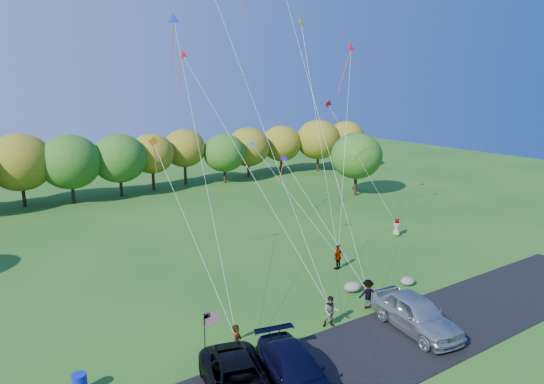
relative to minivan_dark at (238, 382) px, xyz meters
The scene contains 15 objects.
ground 7.43m from the minivan_dark, 28.12° to the left, with size 140.00×140.00×0.00m, color #1F5117.
asphalt_lane 6.58m from the minivan_dark, ahead, with size 44.00×6.00×0.06m, color black.
treeline 40.41m from the minivan_dark, 82.50° to the left, with size 76.80×27.44×8.36m.
minivan_dark is the anchor object (origin of this frame).
minivan_navy 2.55m from the minivan_dark, 17.71° to the right, with size 2.31×5.69×1.65m, color black.
minivan_silver 10.92m from the minivan_dark, ahead, with size 2.29×5.70×1.94m, color #A4A9AF.
flyer_a 3.05m from the minivan_dark, 61.44° to the left, with size 0.68×0.45×1.86m, color #4C4C59.
flyer_b 7.86m from the minivan_dark, 19.92° to the left, with size 0.87×0.68×1.79m, color #4C4C59.
flyer_c 11.18m from the minivan_dark, 16.71° to the left, with size 1.16×0.67×1.80m, color #4C4C59.
flyer_d 16.04m from the minivan_dark, 33.71° to the left, with size 1.09×0.45×1.85m, color #4C4C59.
flyer_e 25.67m from the minivan_dark, 27.66° to the left, with size 0.79×0.51×1.61m, color #4C4C59.
trash_barrel 6.93m from the minivan_dark, 143.16° to the left, with size 0.63×0.63×0.94m, color #0B1FAE.
flag_assembly 3.79m from the minivan_dark, 82.81° to the left, with size 0.89×0.58×2.40m.
boulder_near 12.84m from the minivan_dark, 25.17° to the left, with size 1.23×0.96×0.61m, color #A0968C.
boulder_far 15.94m from the minivan_dark, 15.24° to the left, with size 1.01×0.84×0.52m, color gray.
Camera 1 is at (-15.37, -19.43, 13.26)m, focal length 32.00 mm.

